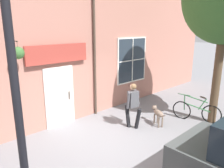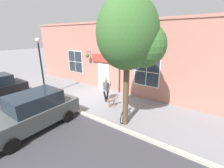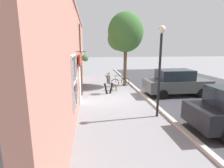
# 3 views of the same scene
# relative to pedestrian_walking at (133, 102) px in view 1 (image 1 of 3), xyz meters

# --- Properties ---
(ground_plane) EXTENTS (90.00, 90.00, 0.00)m
(ground_plane) POSITION_rel_pedestrian_walking_xyz_m (0.28, -1.14, -0.94)
(ground_plane) COLOR gray
(storefront_facade) EXTENTS (0.95, 18.00, 5.33)m
(storefront_facade) POSITION_rel_pedestrian_walking_xyz_m (-2.06, -1.16, 1.73)
(storefront_facade) COLOR #B27566
(storefront_facade) RESTS_ON ground_plane
(pedestrian_walking) EXTENTS (0.70, 0.61, 1.59)m
(pedestrian_walking) POSITION_rel_pedestrian_walking_xyz_m (0.00, 0.00, 0.00)
(pedestrian_walking) COLOR black
(pedestrian_walking) RESTS_ON ground_plane
(dog_on_leash) EXTENTS (0.89, 0.50, 0.65)m
(dog_on_leash) POSITION_rel_pedestrian_walking_xyz_m (0.46, 0.83, -0.50)
(dog_on_leash) COLOR #7F6B5B
(dog_on_leash) RESTS_ON ground_plane
(leaning_bicycle) EXTENTS (1.66, 0.55, 1.01)m
(leaning_bicycle) POSITION_rel_pedestrian_walking_xyz_m (1.22, 2.16, -0.56)
(leaning_bicycle) COLOR black
(leaning_bicycle) RESTS_ON ground_plane
(street_lamp) EXTENTS (0.32, 0.32, 4.15)m
(street_lamp) POSITION_rel_pedestrian_walking_xyz_m (1.84, -4.37, 1.84)
(street_lamp) COLOR black
(street_lamp) RESTS_ON ground_plane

